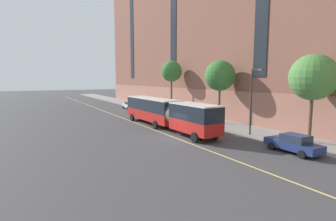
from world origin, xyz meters
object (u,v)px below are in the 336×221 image
Objects in this scene: parked_car_navy_0 at (294,143)px; street_tree_near_corner at (313,77)px; parked_car_white_1 at (166,113)px; parked_car_white_2 at (130,105)px; street_lamp at (253,95)px; street_tree_far_uptown at (171,71)px; street_tree_mid_block at (220,76)px; city_bus at (165,112)px.

street_tree_near_corner is at bearing 16.58° from parked_car_navy_0.
street_tree_near_corner is (4.00, -20.47, 5.39)m from parked_car_white_1.
parked_car_white_2 is 0.63× the size of street_lamp.
street_tree_far_uptown is (4.10, -9.74, 6.56)m from parked_car_white_2.
street_tree_mid_block is 12.81m from street_tree_far_uptown.
street_tree_near_corner is (4.05, 1.20, 5.39)m from parked_car_navy_0.
street_lamp reaches higher than parked_car_navy_0.
parked_car_white_2 is 35.95m from street_tree_near_corner.
parked_car_navy_0 is 27.86m from street_tree_far_uptown.
parked_car_white_1 is 14.83m from parked_car_white_2.
parked_car_navy_0 and parked_car_white_2 have the same top height.
street_lamp is at bearing 115.14° from street_tree_near_corner.
street_tree_near_corner reaches higher than parked_car_navy_0.
city_bus is at bearing -100.01° from parked_car_white_2.
street_tree_far_uptown is 21.02m from street_lamp.
city_bus is 8.11m from parked_car_white_1.
street_tree_mid_block reaches higher than parked_car_navy_0.
street_lamp is at bearing -106.13° from street_tree_mid_block.
city_bus is 15.39m from street_tree_far_uptown.
parked_car_white_1 is at bearing 117.50° from street_tree_mid_block.
parked_car_navy_0 is at bearing -106.14° from street_tree_mid_block.
parked_car_white_1 is (3.95, 6.98, -1.26)m from city_bus.
parked_car_white_2 is at bearing 79.99° from city_bus.
street_tree_mid_block is (0.00, 12.78, 0.29)m from street_tree_near_corner.
city_bus is 2.04× the size of street_tree_far_uptown.
city_bus is 4.01× the size of parked_car_navy_0.
city_bus is 2.21× the size of street_tree_mid_block.
street_tree_near_corner is at bearing -64.86° from street_lamp.
city_bus reaches higher than parked_car_white_2.
city_bus is at bearing 123.30° from street_lamp.
city_bus is at bearing -119.51° from parked_car_white_1.
street_tree_near_corner is 1.17× the size of street_lamp.
street_tree_far_uptown is at bearing 83.69° from street_lamp.
city_bus is 16.20m from street_tree_near_corner.
city_bus reaches higher than parked_car_navy_0.
city_bus is 2.66× the size of street_lamp.
street_tree_mid_block is at bearing -90.00° from street_tree_far_uptown.
parked_car_white_1 is 16.10m from street_lamp.
parked_car_white_2 is at bearing 100.32° from street_tree_mid_block.
city_bus reaches higher than parked_car_white_1.
parked_car_white_2 is at bearing 90.38° from parked_car_white_1.
street_tree_far_uptown reaches higher than parked_car_white_2.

